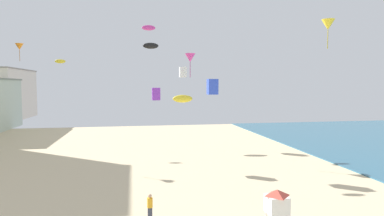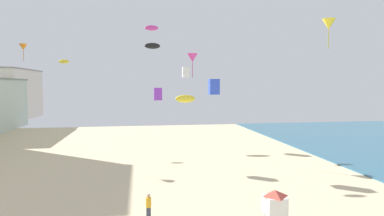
% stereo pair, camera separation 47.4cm
% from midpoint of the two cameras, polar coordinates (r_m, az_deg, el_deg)
% --- Properties ---
extents(boardwalk_hotel_distant, '(10.28, 21.97, 12.37)m').
position_cam_midpoint_polar(boardwalk_hotel_distant, '(93.53, -29.95, 2.08)').
color(boardwalk_hotel_distant, silver).
rests_on(boardwalk_hotel_distant, ground).
extents(kite_flyer, '(0.34, 0.34, 1.64)m').
position_cam_midpoint_polar(kite_flyer, '(21.45, -7.90, -16.28)').
color(kite_flyer, '#383D4C').
rests_on(kite_flyer, ground).
extents(lifeguard_stand, '(1.10, 1.10, 2.55)m').
position_cam_midpoint_polar(lifeguard_stand, '(19.62, 13.71, -15.45)').
color(lifeguard_stand, white).
rests_on(lifeguard_stand, ground).
extents(kite_purple_box, '(0.83, 0.83, 1.30)m').
position_cam_midpoint_polar(kite_purple_box, '(34.66, -6.59, 2.41)').
color(kite_purple_box, purple).
extents(kite_blue_box, '(0.96, 0.96, 1.50)m').
position_cam_midpoint_polar(kite_blue_box, '(32.25, 3.12, 3.67)').
color(kite_blue_box, blue).
extents(kite_yellow_parafoil, '(2.60, 0.72, 1.01)m').
position_cam_midpoint_polar(kite_yellow_parafoil, '(43.54, -1.93, 1.60)').
color(kite_yellow_parafoil, yellow).
extents(kite_orange_delta, '(0.87, 0.87, 1.98)m').
position_cam_midpoint_polar(kite_orange_delta, '(42.59, -27.85, 9.31)').
color(kite_orange_delta, orange).
extents(kite_magenta_delta, '(1.20, 1.20, 2.74)m').
position_cam_midpoint_polar(kite_magenta_delta, '(38.51, -0.68, 8.62)').
color(kite_magenta_delta, '#DB3D9E').
extents(kite_black_parafoil, '(1.56, 0.43, 0.61)m').
position_cam_midpoint_polar(kite_black_parafoil, '(33.96, -7.53, 10.57)').
color(kite_black_parafoil, black).
extents(kite_magenta_parafoil, '(1.84, 0.51, 0.72)m').
position_cam_midpoint_polar(kite_magenta_parafoil, '(46.83, -7.78, 13.51)').
color(kite_magenta_parafoil, '#DB3D9E').
extents(kite_yellow_parafoil_2, '(1.34, 0.37, 0.52)m').
position_cam_midpoint_polar(kite_yellow_parafoil_2, '(46.68, -22.00, 7.46)').
color(kite_yellow_parafoil_2, yellow).
extents(kite_white_box, '(0.92, 0.92, 1.44)m').
position_cam_midpoint_polar(kite_white_box, '(46.62, -1.88, 6.19)').
color(kite_white_box, white).
extents(kite_yellow_delta, '(0.91, 0.91, 2.07)m').
position_cam_midpoint_polar(kite_yellow_delta, '(25.94, 21.87, 13.15)').
color(kite_yellow_delta, yellow).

